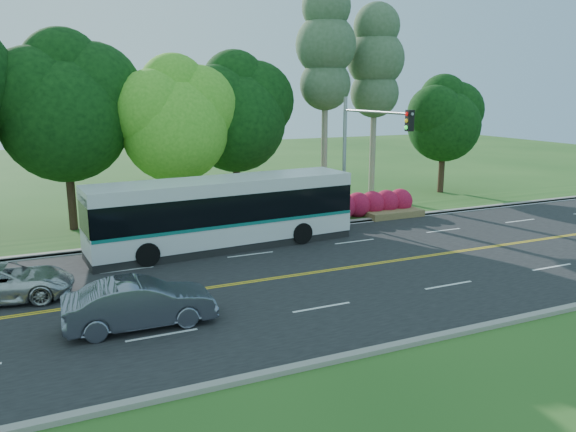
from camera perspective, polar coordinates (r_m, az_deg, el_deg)
name	(u,v)px	position (r m, az deg, el deg)	size (l,w,h in m)	color
ground	(292,276)	(22.80, 0.46, -6.12)	(120.00, 120.00, 0.00)	#25511B
road	(292,276)	(22.79, 0.46, -6.09)	(60.00, 14.00, 0.02)	black
curb_north	(235,234)	(29.16, -5.42, -1.83)	(60.00, 0.30, 0.15)	gray
curb_south	(395,346)	(17.01, 10.84, -12.84)	(60.00, 0.30, 0.15)	gray
grass_verge	(224,227)	(30.87, -6.54, -1.09)	(60.00, 4.00, 0.10)	#25511B
lane_markings	(290,276)	(22.75, 0.24, -6.10)	(57.60, 13.82, 0.00)	gold
tree_row	(110,102)	(31.98, -17.61, 10.98)	(44.70, 9.10, 13.84)	black
bougainvillea_hedge	(346,207)	(32.82, 5.92, 0.94)	(9.50, 2.25, 1.50)	maroon
traffic_signal	(363,143)	(29.56, 7.61, 7.36)	(0.42, 6.10, 7.00)	#909398
transit_bus	(224,214)	(26.63, -6.56, 0.24)	(12.79, 3.71, 3.30)	silver
sedan	(140,303)	(18.45, -14.79, -8.57)	(1.63, 4.66, 1.54)	slate
suv	(2,282)	(22.42, -27.07, -6.03)	(2.22, 4.81, 1.34)	silver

